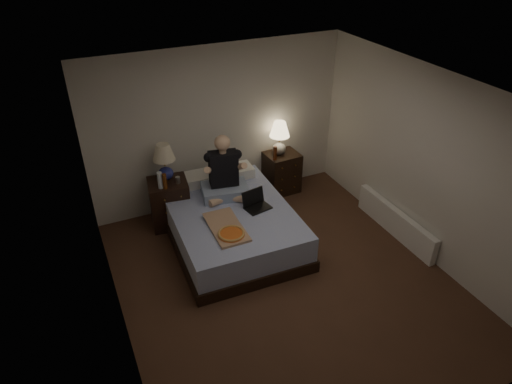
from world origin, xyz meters
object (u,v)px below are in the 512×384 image
nightstand_left (170,203)px  beer_bottle_right (275,153)px  nightstand_right (281,172)px  person (224,167)px  bed (231,225)px  pizza_box (231,234)px  laptop (258,201)px  soda_can (178,180)px  water_bottle (160,180)px  lamp_right (279,138)px  lamp_left (165,162)px  beer_bottle_left (165,181)px  radiator (395,222)px

nightstand_left → beer_bottle_right: beer_bottle_right is taller
nightstand_right → person: person is taller
bed → pizza_box: size_ratio=2.80×
pizza_box → bed: bearing=69.5°
beer_bottle_right → laptop: 1.21m
beer_bottle_right → soda_can: bearing=-175.4°
pizza_box → beer_bottle_right: bearing=47.3°
water_bottle → beer_bottle_right: water_bottle is taller
nightstand_left → nightstand_right: bearing=12.9°
bed → pizza_box: 0.70m
lamp_right → pizza_box: (-1.46, -1.53, -0.39)m
nightstand_left → lamp_left: lamp_left is taller
bed → lamp_right: 1.70m
bed → person: (0.06, 0.36, 0.73)m
lamp_left → pizza_box: 1.56m
water_bottle → lamp_right: bearing=8.5°
bed → lamp_right: size_ratio=3.80×
beer_bottle_left → laptop: (1.09, -0.75, -0.19)m
beer_bottle_right → laptop: bearing=-127.9°
person → laptop: (0.29, -0.51, -0.34)m
nightstand_right → laptop: bearing=-133.4°
nightstand_right → beer_bottle_right: beer_bottle_right is taller
lamp_left → beer_bottle_right: 1.76m
lamp_left → laptop: 1.46m
water_bottle → pizza_box: (0.57, -1.23, -0.28)m
lamp_right → radiator: size_ratio=0.35×
soda_can → person: (0.59, -0.31, 0.22)m
soda_can → beer_bottle_right: 1.63m
beer_bottle_right → pizza_box: (-1.32, -1.39, -0.23)m
nightstand_left → water_bottle: (-0.12, -0.13, 0.49)m
nightstand_left → lamp_left: bearing=88.5°
lamp_right → soda_can: (-1.77, -0.27, -0.19)m
lamp_right → person: person is taller
nightstand_right → beer_bottle_left: bearing=-173.2°
nightstand_right → radiator: (0.94, -1.79, -0.14)m
bed → soda_can: 1.00m
soda_can → pizza_box: 1.31m
bed → pizza_box: bearing=-109.0°
water_bottle → pizza_box: size_ratio=0.33×
bed → laptop: size_ratio=6.27×
nightstand_right → lamp_left: size_ratio=1.22×
lamp_right → water_bottle: 2.05m
bed → pizza_box: (-0.23, -0.59, 0.31)m
nightstand_left → soda_can: size_ratio=7.24×
beer_bottle_left → pizza_box: beer_bottle_left is taller
lamp_right → person: bearing=-153.6°
person → pizza_box: size_ratio=1.22×
lamp_left → laptop: size_ratio=1.65×
nightstand_left → laptop: (1.02, -0.91, 0.29)m
bed → person: person is taller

